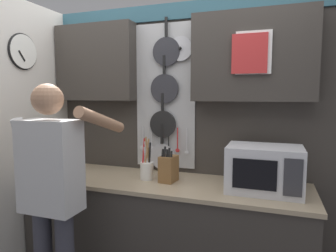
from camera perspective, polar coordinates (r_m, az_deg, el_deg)
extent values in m
cube|color=#38332D|center=(2.54, -1.06, -20.45)|extent=(2.18, 0.61, 0.86)
cube|color=tan|center=(2.37, -1.08, -10.73)|extent=(2.21, 0.64, 0.03)
cube|color=#38332D|center=(2.61, 1.38, -2.94)|extent=(2.78, 0.04, 2.31)
cube|color=#2D5666|center=(2.64, 1.23, 21.03)|extent=(2.74, 0.02, 0.13)
cube|color=#38332D|center=(2.81, -13.59, 11.61)|extent=(0.74, 0.16, 0.67)
cube|color=#38332D|center=(2.37, 15.75, 12.62)|extent=(0.91, 0.16, 0.67)
cube|color=#B2B2B2|center=(2.58, -0.53, 5.65)|extent=(0.53, 0.01, 1.23)
cylinder|color=#2D2D33|center=(2.57, -0.31, 13.99)|extent=(0.24, 0.02, 0.24)
cube|color=black|center=(2.60, -0.36, 18.36)|extent=(0.02, 0.02, 0.16)
cylinder|color=#2D2D33|center=(2.55, -0.68, 7.11)|extent=(0.25, 0.02, 0.25)
cube|color=black|center=(2.56, -0.73, 11.61)|extent=(0.02, 0.02, 0.15)
cylinder|color=black|center=(2.57, -1.00, 0.34)|extent=(0.23, 0.02, 0.23)
cube|color=black|center=(2.55, -1.06, 4.60)|extent=(0.02, 0.02, 0.15)
cylinder|color=#B7B7BC|center=(2.62, -1.11, -5.82)|extent=(0.22, 0.02, 0.22)
cube|color=black|center=(2.58, -1.16, -1.52)|extent=(0.02, 0.02, 0.17)
cylinder|color=silver|center=(2.54, 2.40, 14.53)|extent=(0.20, 0.01, 0.20)
sphere|color=black|center=(2.52, 2.28, 14.58)|extent=(0.03, 0.03, 0.03)
cylinder|color=silver|center=(2.65, -4.79, -1.96)|extent=(0.01, 0.01, 0.18)
ellipsoid|color=silver|center=(2.67, -4.77, -4.22)|extent=(0.06, 0.01, 0.05)
cylinder|color=silver|center=(2.62, -3.19, -2.06)|extent=(0.01, 0.01, 0.18)
ellipsoid|color=silver|center=(2.64, -3.18, -4.33)|extent=(0.05, 0.01, 0.05)
cylinder|color=silver|center=(2.60, -1.55, -2.72)|extent=(0.01, 0.01, 0.23)
ellipsoid|color=silver|center=(2.62, -1.54, -5.46)|extent=(0.04, 0.01, 0.03)
cylinder|color=black|center=(2.57, 0.12, -2.66)|extent=(0.01, 0.01, 0.22)
ellipsoid|color=black|center=(2.59, 0.12, -5.42)|extent=(0.06, 0.01, 0.05)
cylinder|color=red|center=(2.54, 1.83, -2.38)|extent=(0.01, 0.01, 0.18)
ellipsoid|color=red|center=(2.56, 1.82, -4.67)|extent=(0.04, 0.01, 0.03)
cylinder|color=silver|center=(2.52, 3.57, -2.63)|extent=(0.01, 0.01, 0.20)
ellipsoid|color=silver|center=(2.54, 3.56, -5.09)|extent=(0.04, 0.01, 0.03)
cube|color=white|center=(2.29, 15.96, 13.31)|extent=(0.25, 0.02, 0.31)
cube|color=red|center=(2.28, 15.25, 13.18)|extent=(0.25, 0.02, 0.28)
cube|color=silver|center=(2.62, -28.25, -3.64)|extent=(0.04, 1.60, 2.31)
cylinder|color=white|center=(2.70, -25.84, 12.63)|extent=(0.02, 0.27, 0.27)
torus|color=black|center=(2.70, -25.90, 12.62)|extent=(0.02, 0.29, 0.29)
cube|color=black|center=(2.67, -26.07, 11.90)|extent=(0.01, 0.07, 0.08)
cube|color=silver|center=(2.19, 17.84, -7.76)|extent=(0.50, 0.35, 0.32)
cube|color=black|center=(2.02, 16.12, -8.87)|extent=(0.28, 0.01, 0.20)
cube|color=#333338|center=(2.02, 22.73, -9.09)|extent=(0.11, 0.01, 0.24)
cube|color=brown|center=(2.32, 0.09, -8.15)|extent=(0.13, 0.16, 0.20)
cylinder|color=black|center=(2.28, -1.03, -5.13)|extent=(0.02, 0.03, 0.06)
cylinder|color=black|center=(2.27, -0.61, -4.91)|extent=(0.02, 0.03, 0.08)
cylinder|color=black|center=(2.27, -0.19, -5.19)|extent=(0.02, 0.02, 0.06)
cylinder|color=black|center=(2.26, 0.23, -5.06)|extent=(0.02, 0.03, 0.07)
cylinder|color=black|center=(2.25, 0.66, -5.36)|extent=(0.02, 0.02, 0.05)
cylinder|color=white|center=(2.40, -4.05, -8.51)|extent=(0.11, 0.11, 0.14)
cylinder|color=tan|center=(2.36, -4.15, -5.67)|extent=(0.06, 0.02, 0.27)
cylinder|color=tan|center=(2.36, -3.96, -5.47)|extent=(0.03, 0.05, 0.29)
cylinder|color=silver|center=(2.39, -4.33, -6.40)|extent=(0.02, 0.02, 0.20)
cylinder|color=black|center=(2.36, -3.54, -6.02)|extent=(0.04, 0.04, 0.24)
cylinder|color=tan|center=(2.39, -3.68, -6.39)|extent=(0.03, 0.03, 0.20)
cylinder|color=red|center=(2.37, -4.72, -5.62)|extent=(0.01, 0.06, 0.27)
cylinder|color=silver|center=(2.37, -4.13, -5.93)|extent=(0.04, 0.02, 0.25)
cylinder|color=silver|center=(2.39, -4.04, -5.64)|extent=(0.02, 0.06, 0.26)
cube|color=#BCBCBC|center=(2.10, -21.49, -7.07)|extent=(0.38, 0.22, 0.60)
sphere|color=#A87A5B|center=(2.05, -21.95, 4.74)|extent=(0.20, 0.20, 0.20)
cylinder|color=#BCBCBC|center=(2.27, -25.40, -5.21)|extent=(0.08, 0.21, 0.54)
cylinder|color=#A87A5B|center=(2.13, -12.55, 1.01)|extent=(0.08, 0.54, 0.23)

